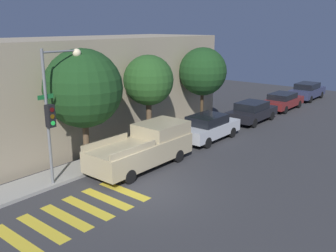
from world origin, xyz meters
name	(u,v)px	position (x,y,z in m)	size (l,w,h in m)	color
ground_plane	(146,193)	(0.00, 0.00, 0.00)	(60.00, 60.00, 0.00)	#333335
sidewalk	(83,167)	(0.00, 4.04, 0.07)	(26.00, 1.69, 0.14)	gray
building_row	(28,97)	(0.00, 8.29, 2.92)	(26.00, 6.00, 5.83)	gray
crosswalk	(66,217)	(-3.26, 0.80, 0.00)	(6.08, 2.60, 0.00)	gold
traffic_light_pole	(55,101)	(-1.62, 3.37, 3.59)	(2.15, 0.56, 5.65)	slate
pickup_truck	(145,147)	(2.21, 2.10, 0.94)	(5.42, 2.08, 1.89)	tan
sedan_near_corner	(208,127)	(7.58, 2.10, 0.78)	(4.30, 1.88, 1.49)	#B7BABF
sedan_middle	(252,111)	(13.09, 2.10, 0.74)	(4.28, 1.88, 1.41)	black
sedan_far_end	(282,101)	(18.26, 2.10, 0.71)	(4.45, 1.84, 1.32)	maroon
sedan_tail_of_row	(307,91)	(23.71, 2.10, 0.78)	(4.57, 1.85, 1.50)	#2D3351
tree_near_corner	(83,89)	(0.26, 3.99, 3.77)	(3.55, 3.55, 5.56)	brown
tree_midblock	(149,81)	(4.58, 3.99, 3.65)	(2.70, 2.70, 5.03)	brown
tree_far_end	(203,72)	(9.69, 3.99, 3.66)	(3.04, 3.04, 5.19)	#42301E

